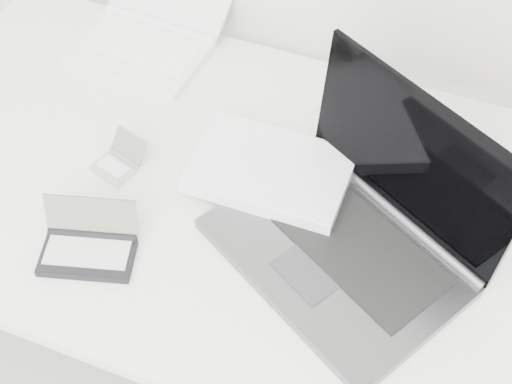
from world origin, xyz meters
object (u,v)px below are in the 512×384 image
(laptop_large, at_px, (331,210))
(palmtop_charcoal, at_px, (89,246))
(netbook_open_white, at_px, (150,33))
(desk, at_px, (278,216))

(laptop_large, height_order, palmtop_charcoal, laptop_large)
(laptop_large, relative_size, netbook_open_white, 1.60)
(desk, height_order, laptop_large, laptop_large)
(netbook_open_white, bearing_deg, desk, -33.29)
(palmtop_charcoal, bearing_deg, desk, 24.08)
(desk, bearing_deg, laptop_large, -11.09)
(netbook_open_white, height_order, palmtop_charcoal, netbook_open_white)
(desk, bearing_deg, palmtop_charcoal, -139.91)
(netbook_open_white, bearing_deg, palmtop_charcoal, -70.43)
(palmtop_charcoal, bearing_deg, netbook_open_white, 89.83)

